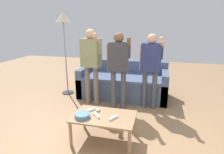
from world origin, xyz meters
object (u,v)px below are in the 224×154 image
at_px(game_remote_wand_far, 113,118).
at_px(game_remote_wand_spare, 91,110).
at_px(coffee_table, 104,119).
at_px(player_right, 151,63).
at_px(snack_bowl, 82,115).
at_px(couch, 123,83).
at_px(game_remote_nunchuk, 98,110).
at_px(player_left, 91,59).
at_px(floor_lamp, 63,24).
at_px(game_remote_wand_near, 97,115).
at_px(player_center, 119,62).

distance_m(game_remote_wand_far, game_remote_wand_spare, 0.42).
relative_size(coffee_table, player_right, 0.60).
bearing_deg(snack_bowl, couch, 83.86).
bearing_deg(coffee_table, game_remote_wand_spare, 156.65).
xyz_separation_m(game_remote_nunchuk, player_left, (-0.49, 1.07, 0.56)).
bearing_deg(couch, floor_lamp, -172.92).
bearing_deg(game_remote_wand_near, player_center, 86.95).
bearing_deg(game_remote_wand_near, game_remote_nunchuk, 100.26).
distance_m(snack_bowl, player_left, 1.46).
height_order(player_left, game_remote_wand_spare, player_left).
xyz_separation_m(game_remote_nunchuk, floor_lamp, (-1.30, 1.55, 1.23)).
distance_m(snack_bowl, game_remote_nunchuk, 0.29).
bearing_deg(couch, snack_bowl, -96.14).
bearing_deg(player_left, game_remote_wand_spare, -70.96).
xyz_separation_m(player_left, game_remote_wand_far, (0.76, -1.25, -0.57)).
xyz_separation_m(floor_lamp, player_left, (0.81, -0.48, -0.67)).
relative_size(floor_lamp, game_remote_wand_near, 13.26).
xyz_separation_m(couch, game_remote_wand_far, (0.22, -1.90, 0.12)).
relative_size(couch, snack_bowl, 9.23).
distance_m(coffee_table, snack_bowl, 0.31).
relative_size(snack_bowl, game_remote_wand_near, 1.50).
distance_m(snack_bowl, player_right, 1.72).
distance_m(coffee_table, game_remote_wand_far, 0.17).
xyz_separation_m(game_remote_nunchuk, game_remote_wand_far, (0.28, -0.18, -0.01)).
bearing_deg(game_remote_nunchuk, player_center, 84.69).
bearing_deg(game_remote_wand_spare, game_remote_wand_far, -22.45).
distance_m(game_remote_nunchuk, game_remote_wand_spare, 0.12).
distance_m(floor_lamp, player_left, 1.15).
bearing_deg(player_right, game_remote_nunchuk, -120.19).
height_order(couch, game_remote_wand_far, couch).
relative_size(snack_bowl, player_center, 0.14).
distance_m(coffee_table, game_remote_wand_spare, 0.27).
height_order(couch, player_right, player_right).
relative_size(player_right, game_remote_wand_far, 9.67).
bearing_deg(game_remote_wand_far, game_remote_nunchuk, 146.64).
bearing_deg(game_remote_wand_far, floor_lamp, 132.32).
height_order(player_right, game_remote_wand_spare, player_right).
relative_size(couch, floor_lamp, 1.05).
bearing_deg(player_left, coffee_table, -62.68).
bearing_deg(player_right, coffee_table, -113.21).
relative_size(game_remote_nunchuk, player_left, 0.06).
relative_size(player_left, game_remote_wand_spare, 10.20).
bearing_deg(player_right, player_left, -174.69).
height_order(game_remote_nunchuk, player_right, player_right).
relative_size(player_center, game_remote_wand_spare, 9.86).
bearing_deg(coffee_table, player_left, 117.32).
bearing_deg(game_remote_nunchuk, game_remote_wand_spare, -169.66).
relative_size(game_remote_wand_near, game_remote_wand_spare, 0.94).
bearing_deg(couch, game_remote_nunchuk, -91.95).
bearing_deg(player_center, game_remote_wand_near, -93.05).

